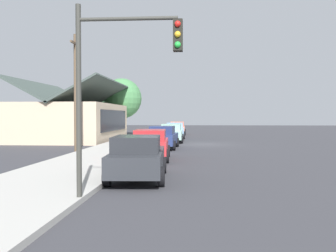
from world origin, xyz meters
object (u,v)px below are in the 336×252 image
Objects in this scene: shade_tree at (122,99)px; car_coral at (177,128)px; utility_pole_wooden at (76,90)px; car_seafoam at (172,133)px; fire_hydrant_red at (125,150)px; car_cherry at (151,144)px; car_skyblue at (175,130)px; traffic_light_main at (118,70)px; car_charcoal at (138,157)px; car_navy at (163,137)px.

car_coral is at bearing -71.04° from shade_tree.
utility_pole_wooden reaches higher than shade_tree.
car_seafoam is 6.93× the size of fire_hydrant_red.
fire_hydrant_red is at bearing 86.46° from car_cherry.
shade_tree reaches higher than car_skyblue.
fire_hydrant_red is (9.66, 1.66, -2.99)m from traffic_light_main.
car_coral is 25.69m from fire_hydrant_red.
traffic_light_main is at bearing -168.85° from shade_tree.
car_charcoal is at bearing -165.20° from fire_hydrant_red.
car_navy is (12.66, 0.19, 0.00)m from car_charcoal.
car_charcoal is 12.66m from car_navy.
fire_hydrant_red is at bearing 171.96° from car_seafoam.
car_cherry is at bearing 1.91° from traffic_light_main.
traffic_light_main is 14.97m from utility_pole_wooden.
shade_tree is 9.32× the size of fire_hydrant_red.
car_navy is 12.13m from car_skyblue.
car_cherry is 0.97× the size of car_navy.
car_cherry is 0.62× the size of utility_pole_wooden.
car_cherry is at bearing -178.79° from car_navy.
car_cherry is 1.37m from fire_hydrant_red.
car_cherry and car_skyblue have the same top height.
shade_tree reaches higher than car_charcoal.
car_charcoal is at bearing -151.30° from utility_pole_wooden.
car_seafoam is at bearing -3.41° from car_charcoal.
fire_hydrant_red is (-25.64, 1.49, -0.32)m from car_coral.
car_skyblue is at bearing 0.92° from car_navy.
traffic_light_main reaches higher than fire_hydrant_red.
car_cherry is at bearing -165.19° from shade_tree.
car_cherry is 0.70× the size of shade_tree.
shade_tree is 33.77m from traffic_light_main.
car_skyblue is at bearing -126.01° from shade_tree.
car_skyblue is 0.72× the size of shade_tree.
car_charcoal is at bearing 178.53° from car_skyblue.
car_seafoam is (6.24, -0.20, 0.00)m from car_navy.
car_cherry is 12.89m from car_seafoam.
car_charcoal is 0.95× the size of car_coral.
car_navy is 0.63× the size of utility_pole_wooden.
car_seafoam is at bearing -32.83° from utility_pole_wooden.
car_skyblue is 0.64× the size of utility_pole_wooden.
car_seafoam reaches higher than fire_hydrant_red.
car_coral is 0.65× the size of utility_pole_wooden.
traffic_light_main is at bearing -170.25° from fire_hydrant_red.
car_charcoal is 4.52m from traffic_light_main.
car_skyblue is at bearing -3.36° from car_charcoal.
car_seafoam is at bearing -148.56° from shade_tree.
utility_pole_wooden is (10.21, 5.59, 3.11)m from car_charcoal.
shade_tree is (23.47, 6.21, 3.47)m from car_cherry.
car_seafoam is at bearing 179.38° from car_coral.
traffic_light_main reaches higher than car_navy.
car_coral is at bearing 0.27° from traffic_light_main.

